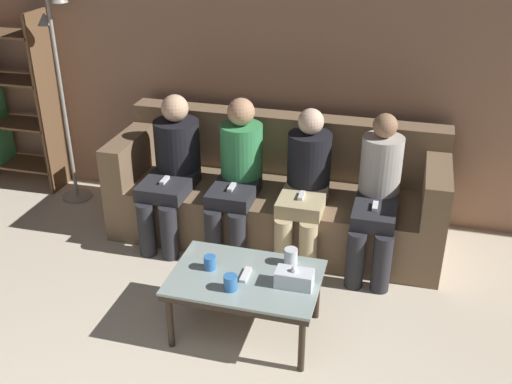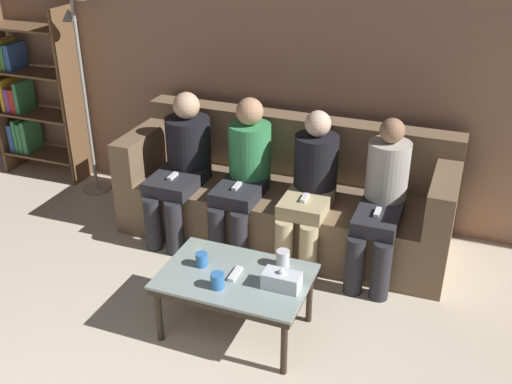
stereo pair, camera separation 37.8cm
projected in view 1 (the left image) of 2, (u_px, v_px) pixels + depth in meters
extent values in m
cube|color=#9E755B|center=(294.00, 58.00, 4.71)|extent=(12.00, 0.06, 2.60)
cube|color=brown|center=(275.00, 212.00, 4.73)|extent=(2.54, 0.85, 0.43)
cube|color=brown|center=(286.00, 143.00, 4.80)|extent=(2.54, 0.20, 0.48)
cube|color=brown|center=(134.00, 152.00, 4.83)|extent=(0.18, 0.85, 0.33)
cube|color=brown|center=(436.00, 186.00, 4.28)|extent=(0.18, 0.85, 0.33)
cube|color=#8C9E99|center=(246.00, 277.00, 3.60)|extent=(0.90, 0.60, 0.02)
cube|color=#2D2319|center=(246.00, 281.00, 3.61)|extent=(0.88, 0.59, 0.04)
cylinder|color=#2D2319|center=(170.00, 322.00, 3.58)|extent=(0.04, 0.04, 0.36)
cylinder|color=#2D2319|center=(302.00, 346.00, 3.40)|extent=(0.04, 0.04, 0.36)
cylinder|color=#2D2319|center=(199.00, 275.00, 4.01)|extent=(0.04, 0.04, 0.36)
cylinder|color=#2D2319|center=(317.00, 294.00, 3.83)|extent=(0.04, 0.04, 0.36)
cylinder|color=silver|center=(291.00, 257.00, 3.69)|extent=(0.08, 0.08, 0.11)
cylinder|color=#3372BF|center=(230.00, 283.00, 3.46)|extent=(0.08, 0.08, 0.09)
cylinder|color=#3372BF|center=(210.00, 263.00, 3.65)|extent=(0.07, 0.07, 0.09)
cube|color=silver|center=(294.00, 278.00, 3.49)|extent=(0.22, 0.12, 0.10)
sphere|color=white|center=(295.00, 270.00, 3.46)|extent=(0.04, 0.04, 0.04)
cube|color=white|center=(246.00, 275.00, 3.59)|extent=(0.04, 0.15, 0.02)
cube|color=brown|center=(48.00, 105.00, 5.24)|extent=(0.02, 0.32, 1.61)
cube|color=brown|center=(21.00, 163.00, 5.60)|extent=(0.79, 0.32, 0.02)
cube|color=#38844C|center=(4.00, 144.00, 5.56)|extent=(0.05, 0.24, 0.32)
cube|color=brown|center=(13.00, 122.00, 5.42)|extent=(0.79, 0.32, 0.02)
cube|color=brown|center=(5.00, 79.00, 5.24)|extent=(0.79, 0.32, 0.02)
cylinder|color=gray|center=(77.00, 196.00, 5.41)|extent=(0.26, 0.26, 0.02)
cylinder|color=gray|center=(63.00, 101.00, 5.00)|extent=(0.03, 0.03, 1.82)
cone|color=gray|center=(44.00, 19.00, 4.75)|extent=(0.12, 0.12, 0.10)
cylinder|color=#28282D|center=(147.00, 229.00, 4.48)|extent=(0.13, 0.13, 0.43)
cylinder|color=#28282D|center=(169.00, 233.00, 4.44)|extent=(0.13, 0.13, 0.43)
cube|color=#28282D|center=(168.00, 185.00, 4.54)|extent=(0.35, 0.47, 0.10)
cylinder|color=black|center=(178.00, 151.00, 4.66)|extent=(0.35, 0.35, 0.48)
sphere|color=#DBAD89|center=(175.00, 108.00, 4.50)|extent=(0.21, 0.21, 0.21)
cube|color=white|center=(165.00, 180.00, 4.47)|extent=(0.04, 0.12, 0.02)
cylinder|color=#28282D|center=(214.00, 237.00, 4.39)|extent=(0.13, 0.13, 0.43)
cylinder|color=#28282D|center=(237.00, 240.00, 4.35)|extent=(0.13, 0.13, 0.43)
cube|color=#28282D|center=(234.00, 193.00, 4.44)|extent=(0.32, 0.44, 0.10)
cylinder|color=#388E51|center=(242.00, 156.00, 4.53)|extent=(0.32, 0.32, 0.51)
sphere|color=tan|center=(241.00, 112.00, 4.37)|extent=(0.20, 0.20, 0.20)
cube|color=white|center=(232.00, 187.00, 4.37)|extent=(0.04, 0.12, 0.02)
cylinder|color=tan|center=(283.00, 246.00, 4.27)|extent=(0.13, 0.13, 0.43)
cylinder|color=tan|center=(308.00, 250.00, 4.23)|extent=(0.13, 0.13, 0.43)
cube|color=tan|center=(302.00, 201.00, 4.32)|extent=(0.32, 0.43, 0.10)
cylinder|color=black|center=(309.00, 165.00, 4.42)|extent=(0.32, 0.32, 0.49)
sphere|color=beige|center=(311.00, 121.00, 4.26)|extent=(0.19, 0.19, 0.19)
cube|color=white|center=(302.00, 196.00, 4.25)|extent=(0.04, 0.12, 0.02)
cylinder|color=#28282D|center=(355.00, 260.00, 4.12)|extent=(0.13, 0.13, 0.43)
cylinder|color=#28282D|center=(382.00, 263.00, 4.08)|extent=(0.13, 0.13, 0.43)
cube|color=#28282D|center=(375.00, 211.00, 4.18)|extent=(0.30, 0.47, 0.10)
cylinder|color=#B7B2A8|center=(380.00, 171.00, 4.29)|extent=(0.30, 0.30, 0.52)
sphere|color=#997051|center=(385.00, 126.00, 4.13)|extent=(0.17, 0.17, 0.17)
cube|color=white|center=(375.00, 206.00, 4.11)|extent=(0.04, 0.12, 0.02)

